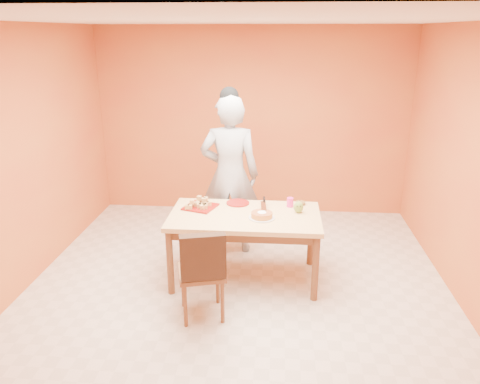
# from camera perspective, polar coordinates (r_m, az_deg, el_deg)

# --- Properties ---
(floor) EXTENTS (5.00, 5.00, 0.00)m
(floor) POSITION_cam_1_polar(r_m,az_deg,el_deg) (5.00, -0.44, -12.39)
(floor) COLOR beige
(floor) RESTS_ON ground
(ceiling) EXTENTS (5.00, 5.00, 0.00)m
(ceiling) POSITION_cam_1_polar(r_m,az_deg,el_deg) (4.27, -0.54, 20.29)
(ceiling) COLOR white
(ceiling) RESTS_ON wall_back
(wall_back) EXTENTS (4.50, 0.00, 4.50)m
(wall_back) POSITION_cam_1_polar(r_m,az_deg,el_deg) (6.88, 1.48, 8.49)
(wall_back) COLOR #C56D2D
(wall_back) RESTS_ON floor
(wall_left) EXTENTS (0.00, 5.00, 5.00)m
(wall_left) POSITION_cam_1_polar(r_m,az_deg,el_deg) (5.16, -26.24, 2.95)
(wall_left) COLOR #C56D2D
(wall_left) RESTS_ON floor
(dining_table) EXTENTS (1.60, 0.90, 0.76)m
(dining_table) POSITION_cam_1_polar(r_m,az_deg,el_deg) (5.01, 0.59, -3.74)
(dining_table) COLOR #F4CF80
(dining_table) RESTS_ON floor
(dining_chair) EXTENTS (0.53, 0.59, 0.93)m
(dining_chair) POSITION_cam_1_polar(r_m,az_deg,el_deg) (4.45, -4.77, -9.54)
(dining_chair) COLOR brown
(dining_chair) RESTS_ON floor
(pastry_pile) EXTENTS (0.29, 0.29, 0.09)m
(pastry_pile) POSITION_cam_1_polar(r_m,az_deg,el_deg) (5.16, -4.87, -1.22)
(pastry_pile) COLOR tan
(pastry_pile) RESTS_ON pastry_platter
(person) EXTENTS (0.72, 0.48, 1.93)m
(person) POSITION_cam_1_polar(r_m,az_deg,el_deg) (5.61, -1.25, 2.05)
(person) COLOR #98989B
(person) RESTS_ON floor
(pastry_platter) EXTENTS (0.40, 0.40, 0.02)m
(pastry_platter) POSITION_cam_1_polar(r_m,az_deg,el_deg) (5.18, -4.85, -1.81)
(pastry_platter) COLOR maroon
(pastry_platter) RESTS_ON dining_table
(red_dinner_plate) EXTENTS (0.33, 0.33, 0.02)m
(red_dinner_plate) POSITION_cam_1_polar(r_m,az_deg,el_deg) (5.28, -0.27, -1.34)
(red_dinner_plate) COLOR maroon
(red_dinner_plate) RESTS_ON dining_table
(white_cake_plate) EXTENTS (0.32, 0.32, 0.01)m
(white_cake_plate) POSITION_cam_1_polar(r_m,az_deg,el_deg) (4.88, 2.67, -3.15)
(white_cake_plate) COLOR silver
(white_cake_plate) RESTS_ON dining_table
(sponge_cake) EXTENTS (0.22, 0.22, 0.05)m
(sponge_cake) POSITION_cam_1_polar(r_m,az_deg,el_deg) (4.87, 2.67, -2.81)
(sponge_cake) COLOR orange
(sponge_cake) RESTS_ON white_cake_plate
(cake_server) EXTENTS (0.07, 0.29, 0.01)m
(cake_server) POSITION_cam_1_polar(r_m,az_deg,el_deg) (5.02, 2.88, -1.70)
(cake_server) COLOR silver
(cake_server) RESTS_ON sponge_cake
(egg_ornament) EXTENTS (0.12, 0.11, 0.13)m
(egg_ornament) POSITION_cam_1_polar(r_m,az_deg,el_deg) (5.04, 7.15, -1.85)
(egg_ornament) COLOR olive
(egg_ornament) RESTS_ON dining_table
(magenta_glass) EXTENTS (0.09, 0.09, 0.10)m
(magenta_glass) POSITION_cam_1_polar(r_m,az_deg,el_deg) (5.20, 6.12, -1.25)
(magenta_glass) COLOR #E22189
(magenta_glass) RESTS_ON dining_table
(checker_tin) EXTENTS (0.12, 0.12, 0.03)m
(checker_tin) POSITION_cam_1_polar(r_m,az_deg,el_deg) (5.29, 7.38, -1.36)
(checker_tin) COLOR #3C2110
(checker_tin) RESTS_ON dining_table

